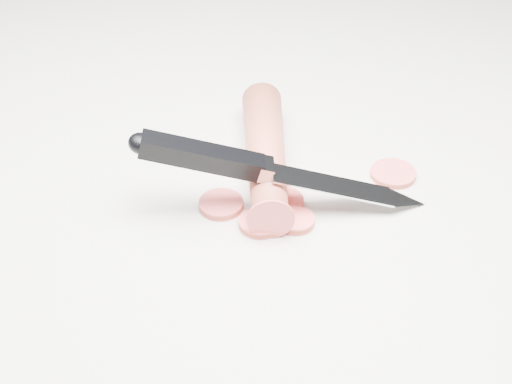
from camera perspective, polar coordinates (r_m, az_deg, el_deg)
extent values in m
plane|color=silver|center=(0.60, 2.55, -0.14)|extent=(2.40, 2.40, 0.00)
cylinder|color=#C24A34|center=(0.62, 0.78, 3.16)|extent=(0.07, 0.18, 0.03)
cylinder|color=#E54A49|center=(0.57, 1.20, -2.47)|extent=(0.03, 0.03, 0.01)
cylinder|color=#E54A49|center=(0.57, 0.32, -2.49)|extent=(0.03, 0.03, 0.01)
cylinder|color=#E54A49|center=(0.59, -2.80, -1.00)|extent=(0.04, 0.04, 0.01)
cylinder|color=#E54A49|center=(0.59, 2.13, -0.80)|extent=(0.04, 0.04, 0.01)
cylinder|color=#E54A49|center=(0.63, 10.91, 1.46)|extent=(0.04, 0.04, 0.01)
cylinder|color=#E54A49|center=(0.57, 3.20, -2.30)|extent=(0.03, 0.03, 0.01)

